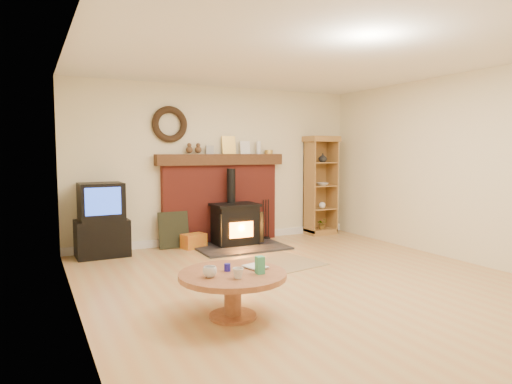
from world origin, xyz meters
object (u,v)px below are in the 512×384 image
curio_cabinet (320,185)px  coffee_table (233,281)px  wood_stove (236,226)px  tv_unit (102,221)px

curio_cabinet → coffee_table: 4.53m
wood_stove → coffee_table: 3.21m
wood_stove → tv_unit: 2.06m
coffee_table → tv_unit: bearing=102.8°
coffee_table → wood_stove: bearing=65.3°
wood_stove → curio_cabinet: bearing=8.8°
wood_stove → curio_cabinet: curio_cabinet is taller
curio_cabinet → coffee_table: size_ratio=1.81×
tv_unit → coffee_table: 3.20m
wood_stove → curio_cabinet: size_ratio=0.78×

